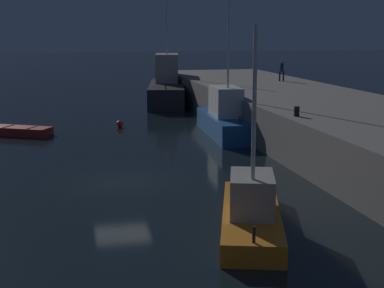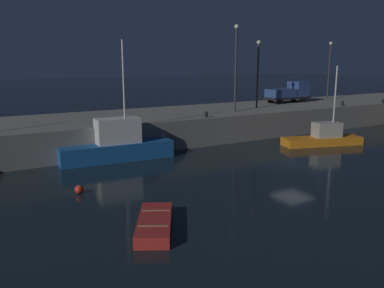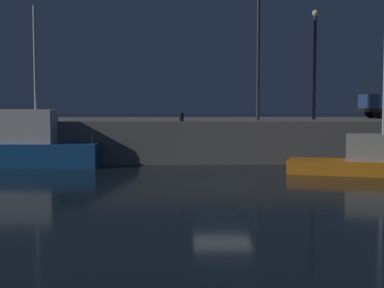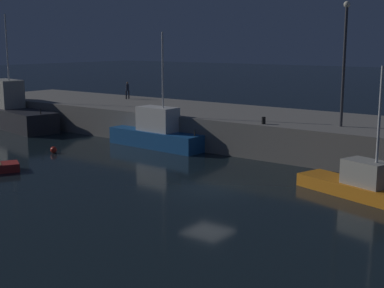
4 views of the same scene
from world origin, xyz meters
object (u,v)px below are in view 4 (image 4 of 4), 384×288
at_px(lamp_post_west, 344,55).
at_px(bollard_central, 264,120).
at_px(mooring_buoy_near, 54,150).
at_px(fishing_boat_blue, 361,184).
at_px(dockworker, 127,89).
at_px(fishing_trawler_red, 157,133).
at_px(fishing_boat_orange, 12,112).

distance_m(lamp_post_west, bollard_central, 7.03).
xyz_separation_m(mooring_buoy_near, lamp_post_west, (18.35, 10.03, 7.13)).
bearing_deg(lamp_post_west, bollard_central, -155.06).
relative_size(fishing_boat_blue, lamp_post_west, 0.89).
relative_size(lamp_post_west, dockworker, 4.82).
relative_size(lamp_post_west, bollard_central, 16.60).
height_order(fishing_trawler_red, bollard_central, fishing_trawler_red).
relative_size(mooring_buoy_near, dockworker, 0.29).
bearing_deg(dockworker, bollard_central, -19.02).
height_order(fishing_trawler_red, fishing_boat_blue, fishing_trawler_red).
relative_size(fishing_boat_blue, mooring_buoy_near, 14.89).
bearing_deg(lamp_post_west, fishing_trawler_red, -165.58).
distance_m(mooring_buoy_near, dockworker, 16.27).
xyz_separation_m(fishing_trawler_red, dockworker, (-10.95, 8.13, 2.36)).
xyz_separation_m(fishing_trawler_red, mooring_buoy_near, (-4.64, -6.51, -0.89)).
bearing_deg(fishing_boat_orange, fishing_trawler_red, 2.20).
bearing_deg(bollard_central, fishing_boat_orange, -175.80).
distance_m(fishing_boat_blue, mooring_buoy_near, 22.81).
bearing_deg(fishing_boat_orange, bollard_central, 4.20).
xyz_separation_m(lamp_post_west, bollard_central, (-4.81, -2.24, -4.62)).
xyz_separation_m(fishing_trawler_red, fishing_boat_orange, (-18.05, -0.69, 0.41)).
xyz_separation_m(fishing_boat_orange, dockworker, (7.09, 8.82, 1.95)).
relative_size(fishing_boat_orange, dockworker, 7.07).
distance_m(lamp_post_west, dockworker, 25.38).
relative_size(fishing_boat_orange, mooring_buoy_near, 24.54).
bearing_deg(lamp_post_west, fishing_boat_orange, -172.44).
xyz_separation_m(lamp_post_west, dockworker, (-24.66, 4.61, -3.88)).
bearing_deg(mooring_buoy_near, fishing_boat_orange, 156.54).
height_order(fishing_trawler_red, fishing_boat_orange, fishing_boat_orange).
distance_m(fishing_boat_blue, dockworker, 31.60).
xyz_separation_m(fishing_boat_blue, bollard_central, (-9.14, 5.41, 2.06)).
xyz_separation_m(fishing_boat_blue, mooring_buoy_near, (-22.68, -2.39, -0.45)).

